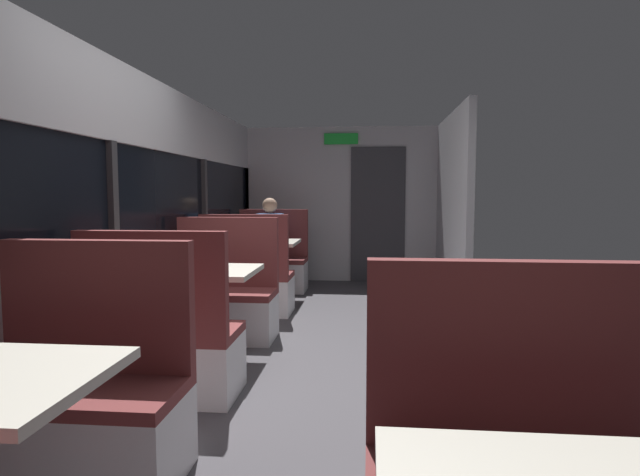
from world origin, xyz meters
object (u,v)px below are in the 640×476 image
at_px(dining_table_mid_window, 198,282).
at_px(bench_far_window_facing_entry, 272,266).
at_px(bench_near_window_facing_entry, 83,408).
at_px(dining_table_far_window, 261,249).
at_px(seated_passenger, 271,252).
at_px(bench_mid_window_facing_entry, 224,302).
at_px(bench_mid_window_facing_end, 164,348).
at_px(bench_far_window_facing_end, 248,284).

height_order(dining_table_mid_window, bench_far_window_facing_entry, bench_far_window_facing_entry).
height_order(bench_near_window_facing_entry, dining_table_far_window, bench_near_window_facing_entry).
distance_m(bench_near_window_facing_entry, dining_table_far_window, 4.03).
distance_m(bench_near_window_facing_entry, seated_passenger, 4.65).
xyz_separation_m(dining_table_mid_window, seated_passenger, (0.00, 2.98, -0.10)).
distance_m(bench_far_window_facing_entry, seated_passenger, 0.22).
distance_m(bench_near_window_facing_entry, bench_mid_window_facing_entry, 2.36).
relative_size(bench_mid_window_facing_end, bench_mid_window_facing_entry, 1.00).
relative_size(bench_mid_window_facing_entry, bench_far_window_facing_end, 1.00).
height_order(bench_mid_window_facing_end, dining_table_far_window, bench_mid_window_facing_end).
height_order(bench_mid_window_facing_entry, bench_far_window_facing_entry, same).
distance_m(bench_mid_window_facing_end, dining_table_far_window, 3.07).
relative_size(dining_table_mid_window, seated_passenger, 0.71).
xyz_separation_m(bench_mid_window_facing_entry, dining_table_far_window, (0.00, 1.66, 0.31)).
relative_size(bench_mid_window_facing_end, bench_far_window_facing_end, 1.00).
height_order(dining_table_mid_window, seated_passenger, seated_passenger).
xyz_separation_m(bench_far_window_facing_entry, seated_passenger, (0.00, -0.07, 0.21)).
relative_size(dining_table_mid_window, bench_far_window_facing_entry, 0.82).
bearing_deg(bench_far_window_facing_end, dining_table_far_window, 90.00).
bearing_deg(bench_near_window_facing_entry, seated_passenger, 90.00).
bearing_deg(bench_far_window_facing_entry, seated_passenger, -90.00).
bearing_deg(bench_far_window_facing_entry, dining_table_mid_window, -90.00).
height_order(bench_near_window_facing_entry, bench_mid_window_facing_entry, same).
bearing_deg(bench_mid_window_facing_end, bench_far_window_facing_end, 90.00).
xyz_separation_m(dining_table_mid_window, bench_far_window_facing_end, (0.00, 1.66, -0.31)).
bearing_deg(bench_near_window_facing_entry, dining_table_mid_window, 90.00).
bearing_deg(bench_mid_window_facing_entry, seated_passenger, 90.00).
bearing_deg(dining_table_mid_window, bench_far_window_facing_entry, 90.00).
bearing_deg(dining_table_mid_window, bench_mid_window_facing_end, -90.00).
xyz_separation_m(bench_near_window_facing_entry, bench_mid_window_facing_end, (0.00, 0.96, 0.00)).
xyz_separation_m(bench_mid_window_facing_end, dining_table_far_window, (0.00, 3.06, 0.31)).
bearing_deg(bench_mid_window_facing_entry, dining_table_far_window, 90.00).
distance_m(bench_mid_window_facing_entry, bench_far_window_facing_end, 0.96).
height_order(bench_near_window_facing_entry, bench_far_window_facing_entry, same).
distance_m(bench_mid_window_facing_end, bench_far_window_facing_entry, 3.76).
distance_m(dining_table_far_window, bench_far_window_facing_end, 0.77).
xyz_separation_m(bench_mid_window_facing_entry, bench_far_window_facing_end, (0.00, 0.96, 0.00)).
xyz_separation_m(bench_mid_window_facing_entry, bench_far_window_facing_entry, (0.00, 2.36, 0.00)).
distance_m(dining_table_mid_window, seated_passenger, 2.99).
bearing_deg(dining_table_far_window, dining_table_mid_window, -90.00).
bearing_deg(bench_mid_window_facing_end, dining_table_far_window, 90.00).
height_order(bench_mid_window_facing_end, bench_far_window_facing_entry, same).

